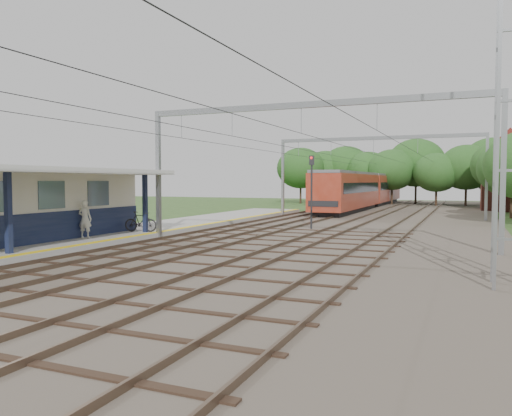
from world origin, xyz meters
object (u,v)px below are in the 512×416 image
Objects in this scene: person at (85,219)px; bicycle at (141,222)px; train at (366,189)px; signal_post at (312,181)px.

bicycle is at bearing -115.54° from person.
train is (6.46, 40.38, 0.96)m from person.
person reaches higher than bicycle.
person is 0.05× the size of train.
person is 1.00× the size of bicycle.
signal_post reaches higher than person.
bicycle is 37.26m from train.
signal_post is at bearing -55.46° from bicycle.
train reaches higher than person.
train is at bearing -112.80° from person.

